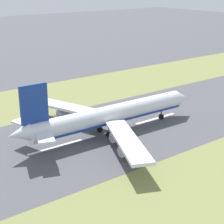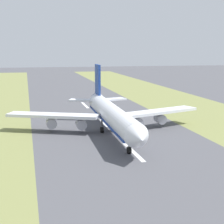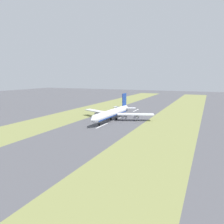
{
  "view_description": "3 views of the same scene",
  "coord_description": "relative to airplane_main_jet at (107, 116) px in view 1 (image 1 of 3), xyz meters",
  "views": [
    {
      "loc": [
        90.46,
        -68.76,
        46.82
      ],
      "look_at": [
        1.01,
        -2.36,
        7.0
      ],
      "focal_mm": 60.0,
      "sensor_mm": 36.0,
      "label": 1
    },
    {
      "loc": [
        26.14,
        106.75,
        26.47
      ],
      "look_at": [
        1.01,
        -2.36,
        7.0
      ],
      "focal_mm": 60.0,
      "sensor_mm": 36.0,
      "label": 2
    },
    {
      "loc": [
        -69.64,
        155.62,
        35.24
      ],
      "look_at": [
        1.01,
        -2.36,
        7.0
      ],
      "focal_mm": 35.0,
      "sensor_mm": 36.0,
      "label": 3
    }
  ],
  "objects": [
    {
      "name": "centreline_dash_mid",
      "position": [
        -0.96,
        -18.1,
        -6.01
      ],
      "size": [
        1.2,
        18.0,
        0.01
      ],
      "primitive_type": "cube",
      "color": "silver",
      "rests_on": "ground"
    },
    {
      "name": "grass_median_west",
      "position": [
        -45.96,
        4.26,
        -6.02
      ],
      "size": [
        40.0,
        600.0,
        0.01
      ],
      "primitive_type": "cube",
      "color": "olive",
      "rests_on": "ground"
    },
    {
      "name": "centreline_dash_far",
      "position": [
        -0.96,
        21.9,
        -6.01
      ],
      "size": [
        1.2,
        18.0,
        0.01
      ],
      "primitive_type": "cube",
      "color": "silver",
      "rests_on": "ground"
    },
    {
      "name": "ground_plane",
      "position": [
        -0.96,
        4.26,
        -6.02
      ],
      "size": [
        800.0,
        800.0,
        0.0
      ],
      "primitive_type": "plane",
      "color": "#4C4C51"
    },
    {
      "name": "airplane_main_jet",
      "position": [
        0.0,
        0.0,
        0.0
      ],
      "size": [
        64.12,
        67.11,
        20.2
      ],
      "color": "silver",
      "rests_on": "ground"
    }
  ]
}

